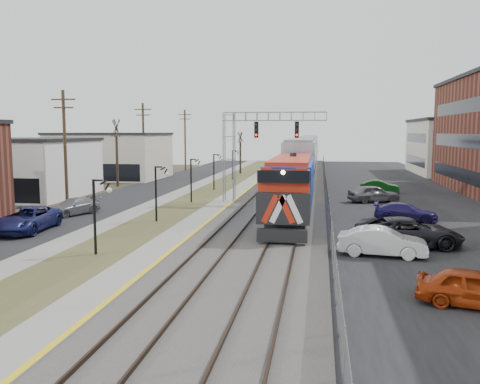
% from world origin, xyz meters
% --- Properties ---
extents(ground, '(160.00, 160.00, 0.00)m').
position_xyz_m(ground, '(0.00, 0.00, 0.00)').
color(ground, '#473D2D').
rests_on(ground, ground).
extents(street_west, '(7.00, 120.00, 0.04)m').
position_xyz_m(street_west, '(-11.50, 35.00, 0.02)').
color(street_west, black).
rests_on(street_west, ground).
extents(sidewalk, '(2.00, 120.00, 0.08)m').
position_xyz_m(sidewalk, '(-7.00, 35.00, 0.04)').
color(sidewalk, gray).
rests_on(sidewalk, ground).
extents(grass_median, '(4.00, 120.00, 0.06)m').
position_xyz_m(grass_median, '(-4.00, 35.00, 0.03)').
color(grass_median, '#444726').
rests_on(grass_median, ground).
extents(platform, '(2.00, 120.00, 0.24)m').
position_xyz_m(platform, '(-1.00, 35.00, 0.12)').
color(platform, gray).
rests_on(platform, ground).
extents(ballast_bed, '(8.00, 120.00, 0.20)m').
position_xyz_m(ballast_bed, '(4.00, 35.00, 0.10)').
color(ballast_bed, '#595651').
rests_on(ballast_bed, ground).
extents(parking_lot, '(16.00, 120.00, 0.04)m').
position_xyz_m(parking_lot, '(16.00, 35.00, 0.02)').
color(parking_lot, black).
rests_on(parking_lot, ground).
extents(platform_edge, '(0.24, 120.00, 0.01)m').
position_xyz_m(platform_edge, '(-0.12, 35.00, 0.24)').
color(platform_edge, gold).
rests_on(platform_edge, platform).
extents(track_near, '(1.58, 120.00, 0.15)m').
position_xyz_m(track_near, '(2.00, 35.00, 0.28)').
color(track_near, '#2D2119').
rests_on(track_near, ballast_bed).
extents(track_far, '(1.58, 120.00, 0.15)m').
position_xyz_m(track_far, '(5.50, 35.00, 0.28)').
color(track_far, '#2D2119').
rests_on(track_far, ballast_bed).
extents(train, '(3.00, 85.85, 5.33)m').
position_xyz_m(train, '(5.50, 55.66, 2.92)').
color(train, '#1435A4').
rests_on(train, ground).
extents(signal_gantry, '(9.00, 1.07, 8.15)m').
position_xyz_m(signal_gantry, '(1.22, 27.99, 5.59)').
color(signal_gantry, gray).
rests_on(signal_gantry, ground).
extents(lampposts, '(0.14, 62.14, 4.00)m').
position_xyz_m(lampposts, '(-4.00, 18.29, 2.00)').
color(lampposts, black).
rests_on(lampposts, ground).
extents(utility_poles, '(0.28, 80.28, 10.00)m').
position_xyz_m(utility_poles, '(-14.50, 25.00, 5.00)').
color(utility_poles, '#4C3823').
rests_on(utility_poles, ground).
extents(fence, '(0.04, 120.00, 1.60)m').
position_xyz_m(fence, '(8.20, 35.00, 0.80)').
color(fence, gray).
rests_on(fence, ground).
extents(bare_trees, '(12.30, 42.30, 5.95)m').
position_xyz_m(bare_trees, '(-12.66, 38.91, 2.70)').
color(bare_trees, '#382D23').
rests_on(bare_trees, ground).
extents(car_lot_a, '(4.44, 2.75, 1.41)m').
position_xyz_m(car_lot_a, '(13.21, 2.62, 0.70)').
color(car_lot_a, '#992D0B').
rests_on(car_lot_a, ground).
extents(car_lot_b, '(4.66, 2.15, 1.48)m').
position_xyz_m(car_lot_b, '(10.76, 10.07, 0.74)').
color(car_lot_b, silver).
rests_on(car_lot_b, ground).
extents(car_lot_c, '(6.01, 3.07, 1.62)m').
position_xyz_m(car_lot_c, '(12.48, 12.53, 0.81)').
color(car_lot_c, black).
rests_on(car_lot_c, ground).
extents(car_lot_d, '(4.67, 2.50, 1.29)m').
position_xyz_m(car_lot_d, '(13.68, 21.08, 0.64)').
color(car_lot_d, navy).
rests_on(car_lot_d, ground).
extents(car_lot_e, '(4.97, 3.28, 1.57)m').
position_xyz_m(car_lot_e, '(12.41, 30.73, 0.79)').
color(car_lot_e, slate).
rests_on(car_lot_e, ground).
extents(car_lot_f, '(4.12, 1.77, 1.32)m').
position_xyz_m(car_lot_f, '(13.74, 38.11, 0.66)').
color(car_lot_f, '#0D4312').
rests_on(car_lot_f, ground).
extents(car_street_a, '(3.08, 5.89, 1.58)m').
position_xyz_m(car_street_a, '(-11.10, 13.20, 0.79)').
color(car_street_a, '#171B50').
rests_on(car_street_a, ground).
extents(car_street_b, '(3.42, 4.79, 1.29)m').
position_xyz_m(car_street_b, '(-11.26, 19.82, 0.64)').
color(car_street_b, slate).
rests_on(car_street_b, ground).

